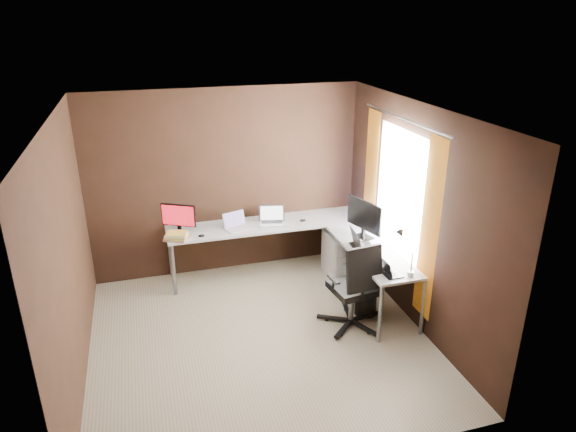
# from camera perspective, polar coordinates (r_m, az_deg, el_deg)

# --- Properties ---
(room) EXTENTS (3.60, 3.60, 2.50)m
(room) POSITION_cam_1_polar(r_m,az_deg,el_deg) (5.35, -0.04, -1.27)
(room) COLOR tan
(room) RESTS_ON ground
(desk) EXTENTS (2.65, 2.25, 0.73)m
(desk) POSITION_cam_1_polar(r_m,az_deg,el_deg) (6.58, 1.78, -2.37)
(desk) COLOR white
(desk) RESTS_ON ground
(drawer_pedestal) EXTENTS (0.42, 0.50, 0.60)m
(drawer_pedestal) POSITION_cam_1_polar(r_m,az_deg,el_deg) (7.02, 6.03, -4.26)
(drawer_pedestal) COLOR white
(drawer_pedestal) RESTS_ON ground
(monitor_left) EXTENTS (0.41, 0.24, 0.40)m
(monitor_left) POSITION_cam_1_polar(r_m,az_deg,el_deg) (6.61, -12.07, -0.14)
(monitor_left) COLOR black
(monitor_left) RESTS_ON desk
(monitor_right) EXTENTS (0.23, 0.59, 0.49)m
(monitor_right) POSITION_cam_1_polar(r_m,az_deg,el_deg) (6.39, 8.48, -0.11)
(monitor_right) COLOR black
(monitor_right) RESTS_ON desk
(laptop_white) EXTENTS (0.36, 0.31, 0.21)m
(laptop_white) POSITION_cam_1_polar(r_m,az_deg,el_deg) (6.73, -5.78, -0.98)
(laptop_white) COLOR white
(laptop_white) RESTS_ON desk
(laptop_silver) EXTENTS (0.39, 0.31, 0.23)m
(laptop_silver) POSITION_cam_1_polar(r_m,az_deg,el_deg) (6.86, -1.81, -0.38)
(laptop_silver) COLOR silver
(laptop_silver) RESTS_ON desk
(laptop_black_big) EXTENTS (0.29, 0.39, 0.24)m
(laptop_black_big) POSITION_cam_1_polar(r_m,az_deg,el_deg) (6.18, 8.09, -3.20)
(laptop_black_big) COLOR black
(laptop_black_big) RESTS_ON desk
(laptop_black_small) EXTENTS (0.19, 0.26, 0.18)m
(laptop_black_small) POSITION_cam_1_polar(r_m,az_deg,el_deg) (5.67, 11.14, -5.97)
(laptop_black_small) COLOR black
(laptop_black_small) RESTS_ON desk
(book_stack) EXTENTS (0.35, 0.32, 0.09)m
(book_stack) POSITION_cam_1_polar(r_m,az_deg,el_deg) (6.53, -12.27, -2.19)
(book_stack) COLOR tan
(book_stack) RESTS_ON desk
(mouse_left) EXTENTS (0.10, 0.08, 0.03)m
(mouse_left) POSITION_cam_1_polar(r_m,az_deg,el_deg) (6.54, -9.60, -2.18)
(mouse_left) COLOR black
(mouse_left) RESTS_ON desk
(mouse_corner) EXTENTS (0.10, 0.08, 0.03)m
(mouse_corner) POSITION_cam_1_polar(r_m,az_deg,el_deg) (6.91, 1.66, -0.49)
(mouse_corner) COLOR black
(mouse_corner) RESTS_ON desk
(desk_lamp) EXTENTS (0.18, 0.20, 0.52)m
(desk_lamp) POSITION_cam_1_polar(r_m,az_deg,el_deg) (5.57, 12.86, -3.37)
(desk_lamp) COLOR slate
(desk_lamp) RESTS_ON desk
(office_chair) EXTENTS (0.60, 0.60, 1.06)m
(office_chair) POSITION_cam_1_polar(r_m,az_deg,el_deg) (5.94, 7.29, -9.42)
(office_chair) COLOR black
(office_chair) RESTS_ON ground
(wastebasket) EXTENTS (0.29, 0.29, 0.29)m
(wastebasket) POSITION_cam_1_polar(r_m,az_deg,el_deg) (6.26, 8.60, -9.47)
(wastebasket) COLOR black
(wastebasket) RESTS_ON ground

